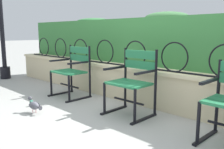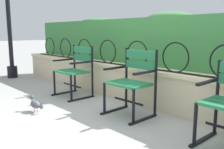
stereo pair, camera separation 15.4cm
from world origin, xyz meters
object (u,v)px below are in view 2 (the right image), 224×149
(lamppost, at_px, (8,4))
(pigeon_far_side, at_px, (36,104))
(park_chair_centre, at_px, (132,81))
(park_chair_left, at_px, (75,70))

(lamppost, bearing_deg, pigeon_far_side, -15.19)
(lamppost, bearing_deg, park_chair_centre, 2.05)
(park_chair_left, height_order, park_chair_centre, park_chair_centre)
(pigeon_far_side, xyz_separation_m, lamppost, (-2.89, 0.79, 1.66))
(park_chair_centre, height_order, pigeon_far_side, park_chair_centre)
(pigeon_far_side, bearing_deg, lamppost, 164.81)
(park_chair_left, bearing_deg, pigeon_far_side, -68.75)
(park_chair_left, xyz_separation_m, park_chair_centre, (1.35, -0.01, 0.00))
(park_chair_left, relative_size, pigeon_far_side, 3.04)
(park_chair_centre, xyz_separation_m, lamppost, (-3.89, -0.14, 1.31))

